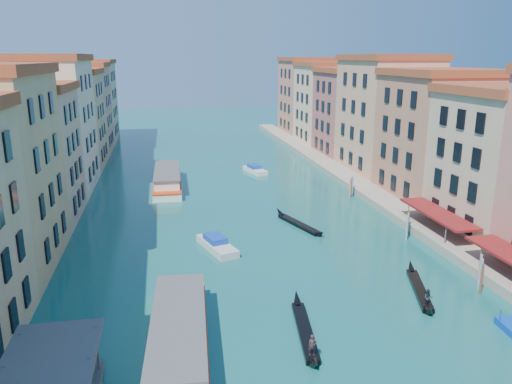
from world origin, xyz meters
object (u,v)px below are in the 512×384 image
(vaporetto_far, at_px, (167,179))
(gondola_right, at_px, (420,289))
(vaporetto_near, at_px, (179,337))
(gondola_fore, at_px, (305,329))

(vaporetto_far, distance_m, gondola_right, 48.25)
(gondola_right, bearing_deg, vaporetto_far, 134.28)
(vaporetto_near, relative_size, vaporetto_far, 0.96)
(vaporetto_near, relative_size, gondola_fore, 1.65)
(vaporetto_near, xyz_separation_m, vaporetto_far, (0.08, 48.44, 0.06))
(gondola_right, bearing_deg, vaporetto_near, -148.56)
(vaporetto_near, bearing_deg, gondola_right, 17.46)
(gondola_fore, bearing_deg, gondola_right, 28.77)
(vaporetto_far, xyz_separation_m, gondola_right, (21.58, -43.15, -0.86))
(vaporetto_far, relative_size, gondola_right, 1.83)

